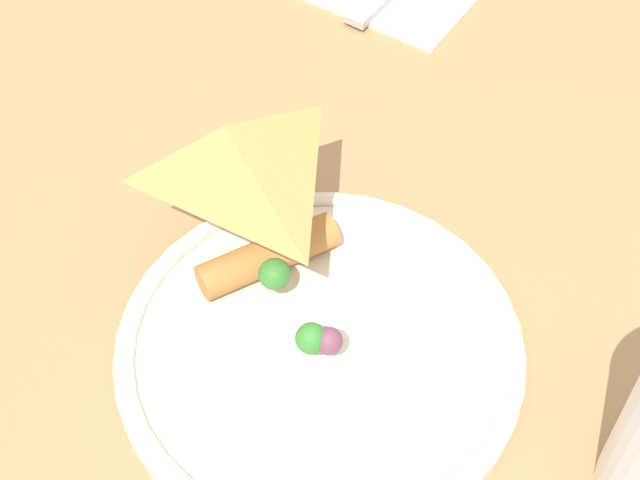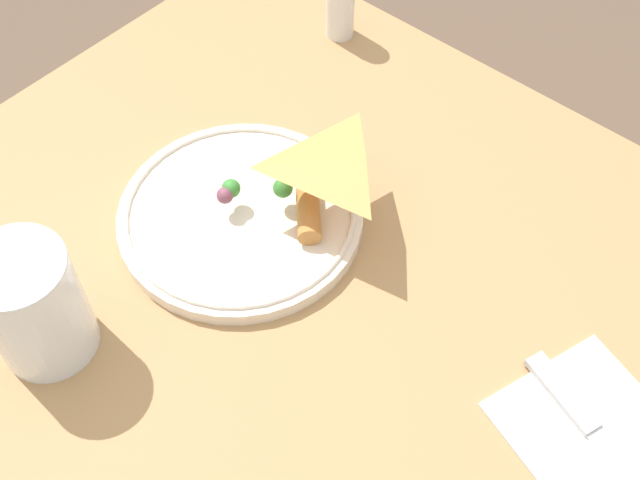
# 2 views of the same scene
# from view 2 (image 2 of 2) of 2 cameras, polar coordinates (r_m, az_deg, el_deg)

# --- Properties ---
(dining_table) EXTENTS (0.94, 0.86, 0.73)m
(dining_table) POSITION_cam_2_polar(r_m,az_deg,el_deg) (0.86, -1.44, -10.19)
(dining_table) COLOR #A87F51
(dining_table) RESTS_ON ground_plane
(plate_pizza) EXTENTS (0.25, 0.25, 0.05)m
(plate_pizza) POSITION_cam_2_polar(r_m,az_deg,el_deg) (0.83, -5.39, 1.94)
(plate_pizza) COLOR silver
(plate_pizza) RESTS_ON dining_table
(milk_glass) EXTENTS (0.09, 0.09, 0.12)m
(milk_glass) POSITION_cam_2_polar(r_m,az_deg,el_deg) (0.75, -19.66, -4.52)
(milk_glass) COLOR white
(milk_glass) RESTS_ON dining_table
(napkin_folded) EXTENTS (0.23, 0.19, 0.00)m
(napkin_folded) POSITION_cam_2_polar(r_m,az_deg,el_deg) (0.75, 20.14, -14.39)
(napkin_folded) COLOR white
(napkin_folded) RESTS_ON dining_table
(butter_knife) EXTENTS (0.22, 0.09, 0.01)m
(butter_knife) POSITION_cam_2_polar(r_m,az_deg,el_deg) (0.75, 19.62, -13.55)
(butter_knife) COLOR #B2B2B7
(butter_knife) RESTS_ON napkin_folded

